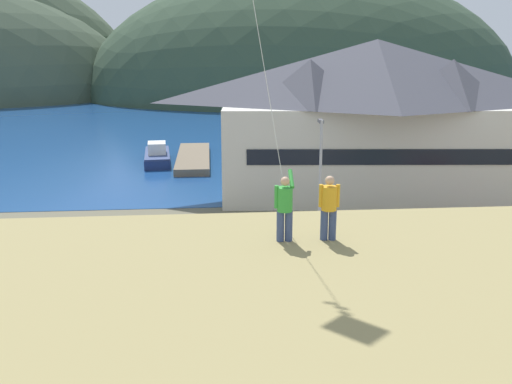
{
  "coord_description": "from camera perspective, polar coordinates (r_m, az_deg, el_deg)",
  "views": [
    {
      "loc": [
        -1.21,
        -20.6,
        11.33
      ],
      "look_at": [
        1.28,
        9.0,
        3.48
      ],
      "focal_mm": 38.97,
      "sensor_mm": 36.0,
      "label": 1
    }
  ],
  "objects": [
    {
      "name": "parking_lot_pad",
      "position": [
        28.0,
        -1.96,
        -8.97
      ],
      "size": [
        40.0,
        20.0,
        0.1
      ],
      "primitive_type": "cube",
      "color": "slate",
      "rests_on": "ground"
    },
    {
      "name": "bay_water",
      "position": [
        81.4,
        -3.94,
        6.77
      ],
      "size": [
        360.0,
        84.0,
        0.03
      ],
      "primitive_type": "cube",
      "color": "navy",
      "rests_on": "ground"
    },
    {
      "name": "parked_car_back_row_right",
      "position": [
        24.59,
        -19.46,
        -10.79
      ],
      "size": [
        4.23,
        2.11,
        1.82
      ],
      "color": "black",
      "rests_on": "parking_lot_pad"
    },
    {
      "name": "parking_light_pole",
      "position": [
        32.59,
        6.61,
        2.07
      ],
      "size": [
        0.24,
        0.78,
        7.13
      ],
      "color": "#ADADB2",
      "rests_on": "parking_lot_pad"
    },
    {
      "name": "person_companion",
      "position": [
        14.66,
        7.5,
        -1.41
      ],
      "size": [
        0.55,
        0.4,
        1.74
      ],
      "color": "#384770",
      "rests_on": "grassy_hill_foreground"
    },
    {
      "name": "parked_car_mid_row_near",
      "position": [
        23.21,
        4.31,
        -11.5
      ],
      "size": [
        4.33,
        2.33,
        1.82
      ],
      "color": "slate",
      "rests_on": "parking_lot_pad"
    },
    {
      "name": "ground_plane",
      "position": [
        23.54,
        -1.32,
        -13.98
      ],
      "size": [
        600.0,
        600.0,
        0.0
      ],
      "primitive_type": "plane",
      "color": "#66604C"
    },
    {
      "name": "far_hill_center_saddle",
      "position": [
        131.4,
        4.79,
        9.8
      ],
      "size": [
        98.49,
        69.11,
        55.86
      ],
      "primitive_type": "ellipsoid",
      "color": "#334733",
      "rests_on": "ground"
    },
    {
      "name": "moored_boat_wharfside",
      "position": [
        56.14,
        -10.1,
        3.67
      ],
      "size": [
        3.08,
        7.79,
        2.16
      ],
      "color": "navy",
      "rests_on": "ground"
    },
    {
      "name": "parked_car_mid_row_far",
      "position": [
        29.24,
        -8.67,
        -5.93
      ],
      "size": [
        4.31,
        2.28,
        1.82
      ],
      "color": "black",
      "rests_on": "parking_lot_pad"
    },
    {
      "name": "person_kite_flyer",
      "position": [
        14.46,
        2.96,
        -1.47
      ],
      "size": [
        0.52,
        0.66,
        1.86
      ],
      "color": "#384770",
      "rests_on": "grassy_hill_foreground"
    },
    {
      "name": "parked_car_front_row_red",
      "position": [
        23.97,
        -8.44,
        -10.73
      ],
      "size": [
        4.33,
        2.32,
        1.82
      ],
      "color": "slate",
      "rests_on": "parking_lot_pad"
    },
    {
      "name": "harbor_lodge",
      "position": [
        44.13,
        12.04,
        7.93
      ],
      "size": [
        25.26,
        13.5,
        11.8
      ],
      "color": "beige",
      "rests_on": "ground"
    },
    {
      "name": "wharf_dock",
      "position": [
        56.43,
        -6.44,
        3.48
      ],
      "size": [
        3.2,
        13.89,
        0.7
      ],
      "color": "#70604C",
      "rests_on": "ground"
    }
  ]
}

